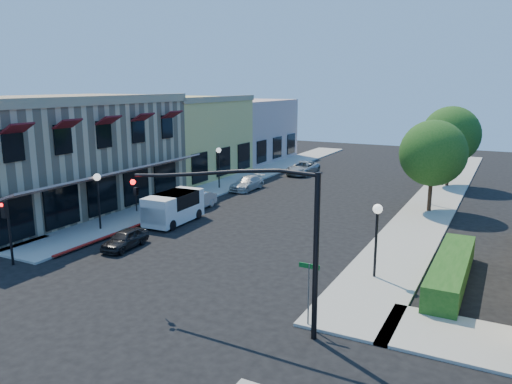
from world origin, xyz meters
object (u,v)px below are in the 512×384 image
at_px(lamppost_right_far, 431,169).
at_px(parked_car_a, 125,239).
at_px(street_tree_b, 451,135).
at_px(lamppost_left_far, 219,157).
at_px(parked_car_c, 247,183).
at_px(signal_mast_arm, 260,220).
at_px(lamppost_left_near, 98,187).
at_px(lamppost_right_near, 377,222).
at_px(secondary_signal, 7,221).
at_px(parked_car_b, 197,201).
at_px(street_name_sign, 309,284).
at_px(street_tree_a, 433,153).
at_px(parked_car_d, 303,168).
at_px(white_van, 173,206).

bearing_deg(lamppost_right_far, parked_car_a, -126.60).
distance_m(street_tree_b, lamppost_left_far, 20.06).
height_order(lamppost_right_far, parked_car_c, lamppost_right_far).
distance_m(signal_mast_arm, lamppost_left_near, 15.82).
bearing_deg(lamppost_right_near, secondary_signal, -158.22).
height_order(lamppost_right_near, parked_car_b, lamppost_right_near).
height_order(street_name_sign, parked_car_b, street_name_sign).
bearing_deg(secondary_signal, signal_mast_arm, 0.37).
bearing_deg(parked_car_c, parked_car_b, -88.07).
xyz_separation_m(street_tree_a, lamppost_left_near, (-17.30, -14.00, -1.46)).
distance_m(lamppost_right_near, parked_car_a, 13.62).
xyz_separation_m(lamppost_right_near, parked_car_d, (-13.30, 23.90, -2.09)).
relative_size(white_van, parked_car_c, 1.14).
xyz_separation_m(street_tree_a, secondary_signal, (-16.80, -20.59, -1.88)).
height_order(lamppost_left_far, parked_car_b, lamppost_left_far).
bearing_deg(lamppost_right_far, street_tree_b, 87.85).
bearing_deg(street_tree_a, signal_mast_arm, -98.17).
relative_size(parked_car_a, parked_car_b, 0.85).
bearing_deg(parked_car_d, parked_car_c, -96.06).
height_order(signal_mast_arm, lamppost_left_near, signal_mast_arm).
xyz_separation_m(lamppost_right_near, parked_car_a, (-13.30, -1.91, -2.21)).
bearing_deg(street_tree_b, secondary_signal, -118.77).
relative_size(signal_mast_arm, secondary_signal, 2.41).
relative_size(parked_car_a, parked_car_c, 0.79).
bearing_deg(lamppost_left_near, signal_mast_arm, -24.37).
xyz_separation_m(lamppost_right_far, parked_car_c, (-14.70, -1.23, -2.16)).
xyz_separation_m(street_tree_a, parked_car_d, (-13.60, 9.90, -3.55)).
bearing_deg(lamppost_right_near, white_van, 166.17).
bearing_deg(lamppost_right_far, street_tree_a, -81.47).
bearing_deg(street_name_sign, parked_car_c, 123.66).
bearing_deg(parked_car_d, lamppost_left_near, -96.15).
height_order(secondary_signal, street_name_sign, secondary_signal).
distance_m(street_tree_a, parked_car_c, 15.45).
bearing_deg(lamppost_right_far, street_name_sign, -92.63).
bearing_deg(signal_mast_arm, street_tree_b, 84.49).
relative_size(street_tree_b, parked_car_c, 1.77).
distance_m(lamppost_right_far, parked_car_d, 15.61).
bearing_deg(secondary_signal, street_name_sign, 2.93).
bearing_deg(parked_car_b, white_van, -81.59).
xyz_separation_m(secondary_signal, lamppost_left_near, (-0.50, 6.59, 0.42)).
relative_size(street_tree_a, parked_car_d, 1.40).
bearing_deg(parked_car_a, lamppost_left_far, 98.48).
xyz_separation_m(street_name_sign, lamppost_right_near, (1.00, 5.80, 1.04)).
bearing_deg(parked_car_d, lamppost_right_far, -28.05).
relative_size(lamppost_left_far, parked_car_c, 0.90).
relative_size(lamppost_left_far, parked_car_a, 1.15).
bearing_deg(lamppost_right_far, white_van, -138.11).
relative_size(lamppost_right_far, parked_car_d, 0.77).
bearing_deg(street_name_sign, white_van, 144.58).
bearing_deg(white_van, lamppost_right_far, 41.89).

